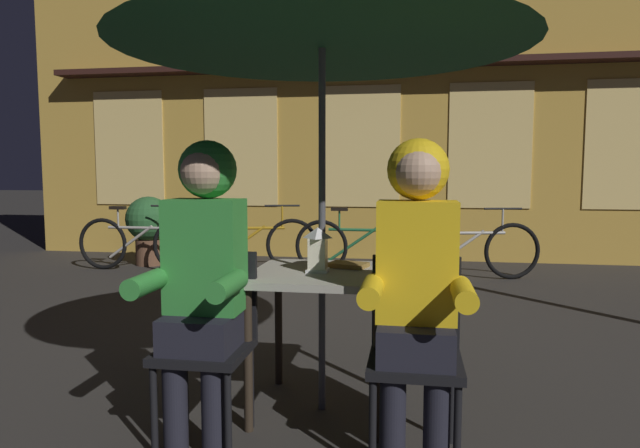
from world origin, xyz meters
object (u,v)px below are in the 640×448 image
chair_left (209,334)px  chair_right (415,345)px  lantern (318,249)px  bicycle_second (251,244)px  potted_plant (149,225)px  person_left_hooded (203,261)px  person_right_hooded (417,267)px  cafe_table (322,290)px  bicycle_nearest (139,243)px  book (348,265)px  patio_umbrella (322,9)px  bicycle_third (362,246)px  bicycle_fourth (469,250)px

chair_left → chair_right: bearing=0.0°
chair_left → chair_right: (0.96, 0.00, 0.00)m
lantern → bicycle_second: (-1.51, 3.91, -0.51)m
chair_right → potted_plant: 5.69m
person_left_hooded → person_right_hooded: (0.96, 0.00, 0.00)m
cafe_table → bicycle_nearest: 4.73m
cafe_table → book: 0.22m
person_left_hooded → book: person_left_hooded is taller
chair_left → chair_right: same height
patio_umbrella → bicycle_third: size_ratio=1.37×
bicycle_nearest → patio_umbrella: bearing=-51.5°
person_left_hooded → bicycle_third: bearing=85.4°
patio_umbrella → bicycle_fourth: size_ratio=1.40×
cafe_table → chair_right: 0.62m
chair_left → bicycle_nearest: (-2.46, 4.06, -0.14)m
cafe_table → person_left_hooded: bearing=-138.4°
lantern → potted_plant: 5.13m
book → lantern: bearing=-114.1°
person_left_hooded → bicycle_second: (-1.05, 4.31, -0.50)m
bicycle_nearest → lantern: bearing=-51.8°
lantern → bicycle_nearest: bearing=128.2°
bicycle_fourth → bicycle_second: bearing=177.5°
cafe_table → chair_right: bearing=-37.5°
book → patio_umbrella: bearing=-114.4°
person_right_hooded → potted_plant: size_ratio=1.52×
patio_umbrella → person_left_hooded: bearing=-138.4°
person_right_hooded → potted_plant: 5.74m
bicycle_second → lantern: bearing=-68.8°
person_left_hooded → person_right_hooded: size_ratio=1.00×
person_right_hooded → chair_right: bearing=90.0°
person_right_hooded → book: person_right_hooded is taller
patio_umbrella → bicycle_third: bearing=92.0°
bicycle_fourth → potted_plant: size_ratio=1.80×
lantern → bicycle_second: 4.22m
person_right_hooded → bicycle_second: 4.78m
person_right_hooded → bicycle_fourth: 4.27m
bicycle_second → person_left_hooded: bearing=-76.3°
lantern → chair_left: bearing=-143.2°
cafe_table → chair_left: bearing=-142.5°
cafe_table → chair_right: chair_right is taller
cafe_table → potted_plant: bearing=126.2°
chair_left → cafe_table: bearing=37.5°
bicycle_third → book: 3.78m
chair_right → potted_plant: bearing=128.0°
patio_umbrella → chair_left: 1.68m
patio_umbrella → person_right_hooded: size_ratio=1.65×
cafe_table → bicycle_nearest: size_ratio=0.44×
person_left_hooded → bicycle_second: person_left_hooded is taller
bicycle_third → person_left_hooded: bearing=-94.6°
person_left_hooded → bicycle_second: size_ratio=0.85×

